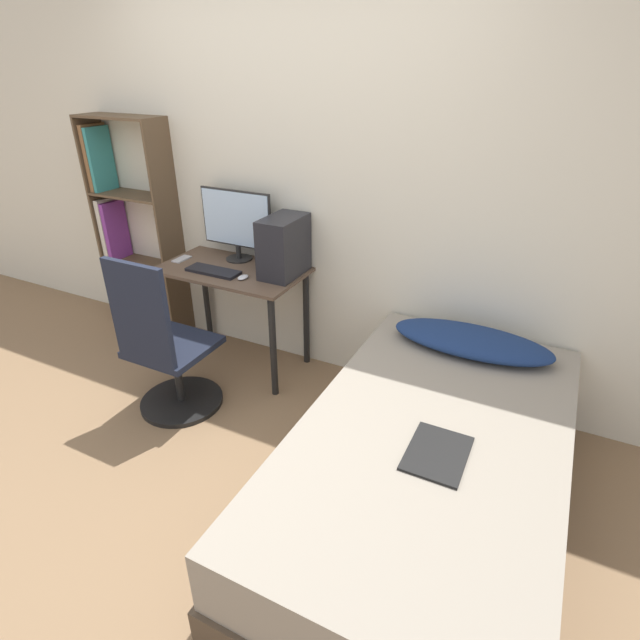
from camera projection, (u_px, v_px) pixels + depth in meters
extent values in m
plane|color=#846647|center=(162.00, 487.00, 2.60)|extent=(14.00, 14.00, 0.00)
cube|color=silver|center=(296.00, 187.00, 3.20)|extent=(8.00, 0.05, 2.50)
cube|color=brown|center=(232.00, 270.00, 3.35)|extent=(0.99, 0.55, 0.02)
cylinder|color=black|center=(166.00, 319.00, 3.52)|extent=(0.04, 0.04, 0.71)
cylinder|color=black|center=(273.00, 347.00, 3.17)|extent=(0.04, 0.04, 0.71)
cylinder|color=black|center=(206.00, 295.00, 3.87)|extent=(0.04, 0.04, 0.71)
cylinder|color=black|center=(306.00, 318.00, 3.52)|extent=(0.04, 0.04, 0.71)
cube|color=brown|center=(107.00, 225.00, 3.94)|extent=(0.02, 0.25, 1.64)
cube|color=brown|center=(171.00, 236.00, 3.68)|extent=(0.02, 0.25, 1.64)
cube|color=brown|center=(154.00, 324.00, 4.18)|extent=(0.63, 0.25, 0.02)
cube|color=brown|center=(144.00, 264.00, 3.93)|extent=(0.63, 0.25, 0.02)
cube|color=brown|center=(132.00, 195.00, 3.68)|extent=(0.63, 0.25, 0.02)
cube|color=brown|center=(118.00, 117.00, 3.43)|extent=(0.63, 0.25, 0.02)
cube|color=gold|center=(125.00, 296.00, 4.21)|extent=(0.03, 0.21, 0.38)
cube|color=red|center=(127.00, 291.00, 4.17)|extent=(0.02, 0.21, 0.48)
cube|color=teal|center=(131.00, 297.00, 4.18)|extent=(0.03, 0.21, 0.38)
cube|color=beige|center=(112.00, 228.00, 3.93)|extent=(0.04, 0.21, 0.48)
cube|color=#7A338E|center=(116.00, 230.00, 3.92)|extent=(0.04, 0.21, 0.45)
cube|color=brown|center=(97.00, 158.00, 3.68)|extent=(0.04, 0.21, 0.47)
cube|color=teal|center=(101.00, 159.00, 3.67)|extent=(0.03, 0.21, 0.46)
cylinder|color=black|center=(182.00, 401.00, 3.23)|extent=(0.52, 0.52, 0.03)
cylinder|color=black|center=(178.00, 375.00, 3.14)|extent=(0.05, 0.05, 0.37)
cube|color=black|center=(174.00, 347.00, 3.04)|extent=(0.45, 0.45, 0.04)
cube|color=black|center=(140.00, 314.00, 2.73)|extent=(0.41, 0.04, 0.60)
cube|color=#4C3D2D|center=(425.00, 495.00, 2.40)|extent=(1.16, 2.04, 0.24)
cube|color=gray|center=(430.00, 453.00, 2.28)|extent=(1.12, 2.00, 0.29)
ellipsoid|color=navy|center=(471.00, 341.00, 2.78)|extent=(0.88, 0.36, 0.11)
cube|color=black|center=(437.00, 453.00, 2.06)|extent=(0.24, 0.32, 0.01)
cylinder|color=black|center=(239.00, 259.00, 3.50)|extent=(0.18, 0.18, 0.01)
cylinder|color=black|center=(239.00, 251.00, 3.47)|extent=(0.04, 0.04, 0.10)
cube|color=black|center=(236.00, 219.00, 3.37)|extent=(0.55, 0.01, 0.39)
cube|color=#B2D1EF|center=(236.00, 219.00, 3.36)|extent=(0.52, 0.01, 0.36)
cube|color=black|center=(213.00, 271.00, 3.28)|extent=(0.37, 0.13, 0.02)
cube|color=#232328|center=(284.00, 246.00, 3.17)|extent=(0.21, 0.35, 0.38)
ellipsoid|color=silver|center=(243.00, 277.00, 3.19)|extent=(0.06, 0.09, 0.02)
cube|color=#B7B7BC|center=(182.00, 259.00, 3.49)|extent=(0.07, 0.14, 0.01)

